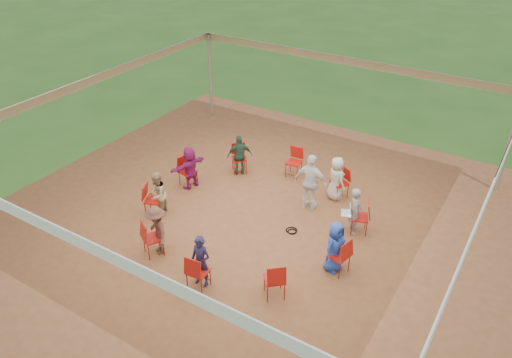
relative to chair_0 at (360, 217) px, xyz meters
The scene contains 24 objects.
ground 2.68m from the chair_0, 156.35° to the right, with size 80.00×80.00×0.00m, color #244C18.
dirt_patch 2.68m from the chair_0, 156.35° to the right, with size 13.00×13.00×0.00m, color brown.
tent 3.27m from the chair_0, 156.35° to the right, with size 10.33×10.33×3.00m.
chair_0 is the anchor object (origin of this frame).
chair_1 1.63m from the chair_0, 131.65° to the left, with size 0.42×0.44×0.90m, color #A4130C, non-canonical shape.
chair_2 3.10m from the chair_0, 149.65° to the left, with size 0.42×0.44×0.90m, color #A4130C, non-canonical shape.
chair_3 4.27m from the chair_0, 167.65° to the left, with size 0.42×0.44×0.90m, color #A4130C, non-canonical shape.
chair_4 5.02m from the chair_0, behind, with size 0.42×0.44×0.90m, color #A4130C, non-canonical shape.
chair_5 5.28m from the chair_0, 156.35° to the right, with size 0.42×0.44×0.90m, color #A4130C, non-canonical shape.
chair_6 5.02m from the chair_0, 138.35° to the right, with size 0.42×0.44×0.90m, color #A4130C, non-canonical shape.
chair_7 4.27m from the chair_0, 120.35° to the right, with size 0.42×0.44×0.90m, color #A4130C, non-canonical shape.
chair_8 3.10m from the chair_0, 102.35° to the right, with size 0.42×0.44×0.90m, color #A4130C, non-canonical shape.
chair_9 1.63m from the chair_0, 84.35° to the right, with size 0.42×0.44×0.90m, color #A4130C, non-canonical shape.
person_seated_0 0.22m from the chair_0, 156.35° to the right, with size 0.46×0.30×1.25m, color gray.
person_seated_1 1.61m from the chair_0, 135.74° to the left, with size 0.61×0.34×1.25m, color beige.
person_seated_2 4.18m from the chair_0, 168.61° to the left, with size 0.73×0.38×1.25m, color #234634.
person_seated_3 4.91m from the chair_0, behind, with size 1.16×0.43×1.25m, color #89175C.
person_seated_4 5.16m from the chair_0, 156.35° to the right, with size 0.61×0.35×1.25m, color #9E855E.
person_seated_5 4.91m from the chair_0, 138.79° to the right, with size 0.81×0.40×1.25m, color #553126.
person_seated_6 4.18m from the chair_0, 121.32° to the right, with size 0.46×0.30×1.25m, color #1E1938.
person_seated_7 1.61m from the chair_0, 88.45° to the right, with size 0.61×0.34×1.25m, color #2343AD.
standing_person 1.59m from the chair_0, 168.06° to the left, with size 0.93×0.48×1.58m, color silver.
cable_coil 1.71m from the chair_0, 148.55° to the right, with size 0.38×0.38×0.03m.
laptop 0.32m from the chair_0, 156.35° to the right, with size 0.38×0.42×0.23m.
Camera 1 is at (5.57, -8.80, 7.61)m, focal length 35.00 mm.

